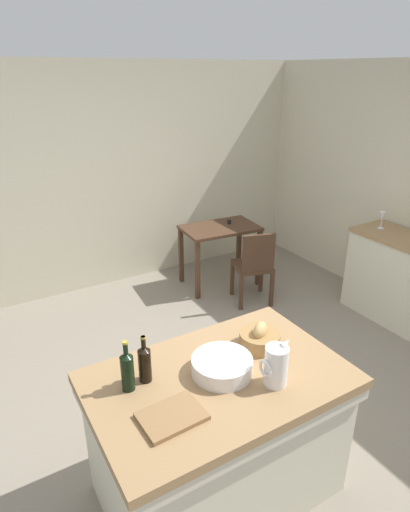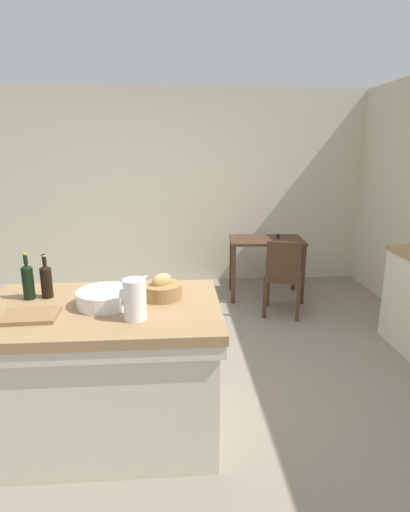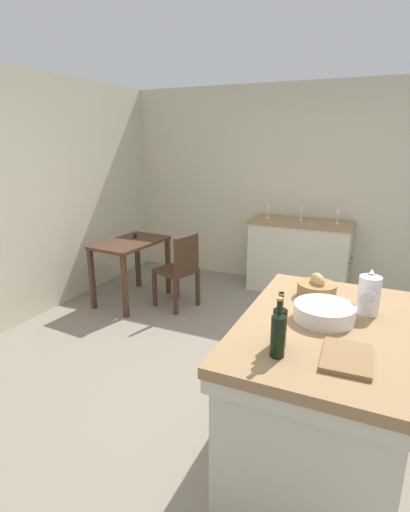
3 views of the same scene
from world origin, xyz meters
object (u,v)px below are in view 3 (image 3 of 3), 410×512
at_px(wash_bowl, 324,312).
at_px(wine_bottle_amber, 278,333).
at_px(wine_glass_middle, 268,209).
at_px(wooden_chair, 179,269).
at_px(wine_glass_far_left, 338,214).
at_px(bread_basket, 317,289).
at_px(island_table, 320,384).
at_px(pitcher, 369,295).
at_px(side_cabinet, 299,256).
at_px(wine_glass_left, 301,211).
at_px(cutting_board, 347,357).
at_px(wine_bottle_dark, 280,324).
at_px(writing_desk, 131,251).

bearing_deg(wash_bowl, wine_bottle_amber, 163.98).
bearing_deg(wine_glass_middle, wooden_chair, 147.49).
bearing_deg(wash_bowl, wine_glass_far_left, 5.08).
xyz_separation_m(wash_bowl, wine_glass_far_left, (2.74, 0.24, 0.10)).
bearing_deg(wine_glass_middle, bread_basket, -157.12).
bearing_deg(island_table, pitcher, -42.29).
bearing_deg(bread_basket, pitcher, -113.66).
distance_m(side_cabinet, wine_glass_left, 0.58).
bearing_deg(cutting_board, wash_bowl, 22.42).
bearing_deg(side_cabinet, wine_bottle_dark, -170.70).
xyz_separation_m(writing_desk, cutting_board, (-1.96, -2.61, 0.28)).
bearing_deg(wine_glass_far_left, wash_bowl, -174.92).
distance_m(writing_desk, wine_glass_far_left, 2.53).
height_order(wash_bowl, wine_glass_middle, wine_glass_middle).
xyz_separation_m(wooden_chair, wash_bowl, (-1.61, -1.82, 0.47)).
distance_m(wooden_chair, bread_basket, 2.19).
xyz_separation_m(side_cabinet, wash_bowl, (-2.73, -0.68, 0.48)).
bearing_deg(wash_bowl, pitcher, -48.34).
distance_m(side_cabinet, pitcher, 2.74).
height_order(side_cabinet, wine_bottle_dark, wine_bottle_dark).
xyz_separation_m(writing_desk, wine_glass_far_left, (1.18, -2.20, 0.42)).
bearing_deg(pitcher, wooden_chair, 55.35).
xyz_separation_m(bread_basket, wine_bottle_amber, (-0.85, 0.05, 0.07)).
bearing_deg(wooden_chair, bread_basket, -126.45).
xyz_separation_m(side_cabinet, bread_basket, (-2.39, -0.58, 0.49)).
height_order(wine_bottle_amber, wine_glass_middle, wine_bottle_amber).
xyz_separation_m(pitcher, cutting_board, (-0.60, 0.06, -0.11)).
bearing_deg(wooden_chair, pitcher, -124.65).
xyz_separation_m(side_cabinet, wine_bottle_dark, (-3.13, -0.51, 0.55)).
relative_size(island_table, writing_desk, 1.55).
bearing_deg(wine_glass_left, wine_bottle_dark, -170.56).
bearing_deg(pitcher, bread_basket, 66.34).
relative_size(writing_desk, wine_glass_far_left, 5.69).
height_order(wooden_chair, wine_glass_middle, wine_glass_middle).
xyz_separation_m(cutting_board, wine_glass_middle, (3.14, 1.27, 0.15)).
height_order(island_table, writing_desk, island_table).
distance_m(writing_desk, cutting_board, 3.28).
relative_size(pitcher, wine_glass_middle, 1.53).
bearing_deg(writing_desk, wine_glass_far_left, -61.78).
relative_size(island_table, wooden_chair, 1.66).
bearing_deg(cutting_board, wine_bottle_dark, 89.29).
xyz_separation_m(island_table, wash_bowl, (0.03, 0.02, 0.46)).
bearing_deg(pitcher, cutting_board, 174.42).
bearing_deg(writing_desk, wash_bowl, -122.48).
relative_size(wine_glass_far_left, wine_glass_middle, 0.92).
distance_m(bread_basket, wine_glass_far_left, 2.40).
bearing_deg(wine_bottle_dark, island_table, -26.08).
bearing_deg(side_cabinet, wine_glass_far_left, -88.57).
bearing_deg(wine_glass_middle, cutting_board, -157.90).
xyz_separation_m(bread_basket, cutting_board, (-0.74, -0.26, -0.05)).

